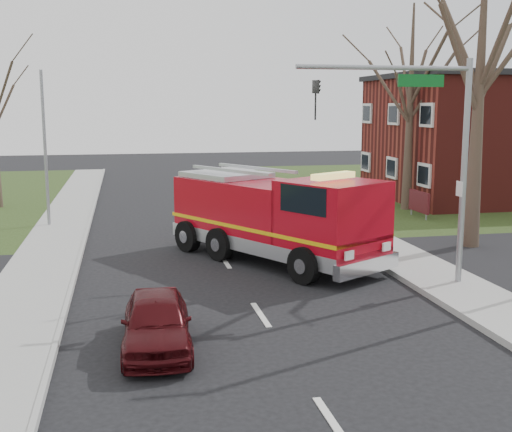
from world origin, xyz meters
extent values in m
plane|color=black|center=(0.00, 0.00, 0.00)|extent=(120.00, 120.00, 0.00)
cube|color=gray|center=(6.20, 0.00, 0.07)|extent=(2.40, 80.00, 0.15)
cube|color=gray|center=(-6.20, 0.00, 0.07)|extent=(2.40, 80.00, 0.15)
cube|color=silver|center=(11.45, 18.00, 2.00)|extent=(0.12, 1.40, 1.20)
cube|color=#4A1116|center=(10.50, 12.50, 0.90)|extent=(0.12, 2.00, 1.00)
cylinder|color=gray|center=(10.50, 11.70, 0.45)|extent=(0.08, 0.08, 0.90)
cylinder|color=gray|center=(10.50, 13.30, 0.45)|extent=(0.08, 0.08, 0.90)
cone|color=#382C21|center=(9.50, 6.00, 6.00)|extent=(0.64, 0.64, 12.00)
cone|color=#382C21|center=(11.00, 15.00, 5.25)|extent=(0.56, 0.56, 10.50)
cylinder|color=gray|center=(6.50, 1.50, 3.40)|extent=(0.18, 0.18, 6.80)
cylinder|color=gray|center=(3.90, 1.50, 6.50)|extent=(5.20, 0.14, 0.14)
cube|color=#0C591E|center=(5.00, 1.50, 6.15)|extent=(1.40, 0.06, 0.35)
imported|color=black|center=(1.90, 1.50, 6.15)|extent=(0.22, 0.18, 1.10)
cylinder|color=gray|center=(-6.80, 14.00, 3.50)|extent=(0.14, 0.14, 7.00)
cube|color=#A00715|center=(1.04, 6.96, 1.65)|extent=(5.20, 6.19, 2.24)
cube|color=#A00715|center=(3.09, 3.46, 1.81)|extent=(3.80, 3.80, 2.56)
cube|color=#B7BABF|center=(1.69, 5.85, 0.75)|extent=(6.62, 8.60, 0.48)
cube|color=#E5B20C|center=(1.69, 5.85, 1.33)|extent=(6.63, 8.60, 0.13)
cube|color=black|center=(3.69, 2.45, 2.62)|extent=(2.19, 1.34, 0.91)
cube|color=#E5D866|center=(3.09, 3.46, 3.26)|extent=(1.66, 1.19, 0.19)
cylinder|color=black|center=(1.95, 2.67, 0.59)|extent=(0.92, 1.20, 1.17)
cylinder|color=black|center=(4.35, 4.07, 0.59)|extent=(0.92, 1.20, 1.17)
cylinder|color=black|center=(-1.12, 7.92, 0.59)|extent=(0.92, 1.20, 1.17)
cylinder|color=black|center=(1.27, 9.32, 0.59)|extent=(0.92, 1.20, 1.17)
imported|color=#3C090C|center=(-2.80, -1.86, 0.65)|extent=(1.70, 3.86, 1.29)
camera|label=1|loc=(-3.40, -15.84, 5.43)|focal=45.00mm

